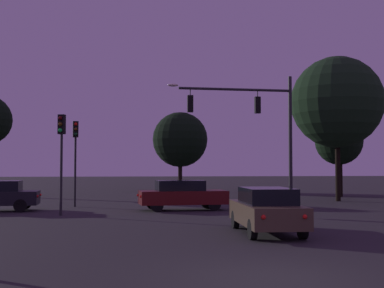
{
  "coord_description": "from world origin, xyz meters",
  "views": [
    {
      "loc": [
        -2.8,
        -9.97,
        2.22
      ],
      "look_at": [
        0.35,
        15.31,
        3.35
      ],
      "focal_mm": 48.14,
      "sensor_mm": 36.0,
      "label": 1
    }
  ],
  "objects_px": {
    "car_nearside_lane": "(266,209)",
    "tree_center_horizon": "(339,142)",
    "traffic_light_corner_right": "(61,144)",
    "tree_right_cluster": "(337,102)",
    "traffic_light_corner_left": "(75,146)",
    "car_crossing_right": "(182,195)",
    "tree_behind_sign": "(180,140)",
    "traffic_signal_mast_arm": "(256,119)"
  },
  "relations": [
    {
      "from": "car_nearside_lane",
      "to": "car_crossing_right",
      "type": "bearing_deg",
      "value": 101.0
    },
    {
      "from": "car_nearside_lane",
      "to": "tree_center_horizon",
      "type": "height_order",
      "value": "tree_center_horizon"
    },
    {
      "from": "traffic_light_corner_right",
      "to": "tree_behind_sign",
      "type": "distance_m",
      "value": 24.22
    },
    {
      "from": "car_nearside_lane",
      "to": "tree_center_horizon",
      "type": "relative_size",
      "value": 0.78
    },
    {
      "from": "traffic_signal_mast_arm",
      "to": "car_nearside_lane",
      "type": "relative_size",
      "value": 1.56
    },
    {
      "from": "tree_behind_sign",
      "to": "car_nearside_lane",
      "type": "bearing_deg",
      "value": -90.28
    },
    {
      "from": "traffic_light_corner_left",
      "to": "tree_center_horizon",
      "type": "distance_m",
      "value": 19.9
    },
    {
      "from": "traffic_light_corner_right",
      "to": "tree_right_cluster",
      "type": "distance_m",
      "value": 18.52
    },
    {
      "from": "traffic_light_corner_left",
      "to": "car_nearside_lane",
      "type": "height_order",
      "value": "traffic_light_corner_left"
    },
    {
      "from": "tree_right_cluster",
      "to": "traffic_light_corner_left",
      "type": "bearing_deg",
      "value": -170.91
    },
    {
      "from": "traffic_light_corner_right",
      "to": "tree_behind_sign",
      "type": "bearing_deg",
      "value": 71.22
    },
    {
      "from": "traffic_light_corner_left",
      "to": "traffic_light_corner_right",
      "type": "xyz_separation_m",
      "value": [
        -0.12,
        -5.15,
        -0.1
      ]
    },
    {
      "from": "traffic_signal_mast_arm",
      "to": "car_crossing_right",
      "type": "height_order",
      "value": "traffic_signal_mast_arm"
    },
    {
      "from": "car_crossing_right",
      "to": "traffic_signal_mast_arm",
      "type": "bearing_deg",
      "value": 11.42
    },
    {
      "from": "car_nearside_lane",
      "to": "tree_right_cluster",
      "type": "distance_m",
      "value": 18.35
    },
    {
      "from": "car_nearside_lane",
      "to": "tree_behind_sign",
      "type": "height_order",
      "value": "tree_behind_sign"
    },
    {
      "from": "traffic_light_corner_left",
      "to": "tree_center_horizon",
      "type": "relative_size",
      "value": 0.81
    },
    {
      "from": "traffic_signal_mast_arm",
      "to": "traffic_light_corner_left",
      "type": "bearing_deg",
      "value": 167.69
    },
    {
      "from": "traffic_signal_mast_arm",
      "to": "car_crossing_right",
      "type": "bearing_deg",
      "value": -168.58
    },
    {
      "from": "tree_center_horizon",
      "to": "tree_behind_sign",
      "type": "bearing_deg",
      "value": 136.14
    },
    {
      "from": "traffic_light_corner_right",
      "to": "tree_center_horizon",
      "type": "xyz_separation_m",
      "value": [
        18.61,
        12.48,
        0.83
      ]
    },
    {
      "from": "traffic_signal_mast_arm",
      "to": "tree_right_cluster",
      "type": "relative_size",
      "value": 0.76
    },
    {
      "from": "traffic_light_corner_left",
      "to": "tree_behind_sign",
      "type": "bearing_deg",
      "value": 66.63
    },
    {
      "from": "tree_behind_sign",
      "to": "traffic_signal_mast_arm",
      "type": "bearing_deg",
      "value": -83.86
    },
    {
      "from": "tree_center_horizon",
      "to": "tree_right_cluster",
      "type": "height_order",
      "value": "tree_right_cluster"
    },
    {
      "from": "traffic_signal_mast_arm",
      "to": "tree_right_cluster",
      "type": "xyz_separation_m",
      "value": [
        6.59,
        4.76,
        1.58
      ]
    },
    {
      "from": "traffic_light_corner_right",
      "to": "car_crossing_right",
      "type": "height_order",
      "value": "traffic_light_corner_right"
    },
    {
      "from": "traffic_light_corner_left",
      "to": "tree_behind_sign",
      "type": "xyz_separation_m",
      "value": [
        7.66,
        17.74,
        1.36
      ]
    },
    {
      "from": "car_nearside_lane",
      "to": "tree_center_horizon",
      "type": "distance_m",
      "value": 22.84
    },
    {
      "from": "traffic_light_corner_left",
      "to": "traffic_light_corner_right",
      "type": "distance_m",
      "value": 5.15
    },
    {
      "from": "car_crossing_right",
      "to": "tree_behind_sign",
      "type": "height_order",
      "value": "tree_behind_sign"
    },
    {
      "from": "traffic_light_corner_left",
      "to": "traffic_light_corner_right",
      "type": "height_order",
      "value": "traffic_light_corner_left"
    },
    {
      "from": "traffic_light_corner_left",
      "to": "traffic_light_corner_right",
      "type": "bearing_deg",
      "value": -91.33
    },
    {
      "from": "tree_behind_sign",
      "to": "tree_center_horizon",
      "type": "bearing_deg",
      "value": -43.86
    },
    {
      "from": "tree_center_horizon",
      "to": "traffic_signal_mast_arm",
      "type": "bearing_deg",
      "value": -132.53
    },
    {
      "from": "traffic_light_corner_right",
      "to": "tree_right_cluster",
      "type": "xyz_separation_m",
      "value": [
        16.51,
        7.77,
        3.15
      ]
    },
    {
      "from": "car_nearside_lane",
      "to": "tree_behind_sign",
      "type": "xyz_separation_m",
      "value": [
        0.15,
        30.17,
        3.92
      ]
    },
    {
      "from": "traffic_light_corner_right",
      "to": "car_nearside_lane",
      "type": "bearing_deg",
      "value": -43.64
    },
    {
      "from": "traffic_signal_mast_arm",
      "to": "tree_center_horizon",
      "type": "height_order",
      "value": "traffic_signal_mast_arm"
    },
    {
      "from": "tree_right_cluster",
      "to": "car_nearside_lane",
      "type": "bearing_deg",
      "value": -120.52
    },
    {
      "from": "tree_right_cluster",
      "to": "tree_center_horizon",
      "type": "bearing_deg",
      "value": 65.96
    },
    {
      "from": "traffic_signal_mast_arm",
      "to": "traffic_light_corner_left",
      "type": "relative_size",
      "value": 1.51
    }
  ]
}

